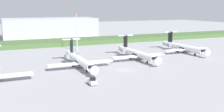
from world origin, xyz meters
TOP-DOWN VIEW (x-y plane):
  - ground_plane at (0.00, 30.00)m, footprint 500.00×500.00m
  - grass_berm at (0.00, 70.08)m, footprint 320.00×20.00m
  - regional_jet_second at (-12.74, 10.02)m, footprint 22.81×31.00m
  - regional_jet_third at (12.46, 13.99)m, footprint 22.81×31.00m
  - regional_jet_fourth at (40.40, 19.96)m, footprint 22.81×31.00m
  - antenna_mast at (-3.69, 44.23)m, footprint 4.40×0.50m
  - distant_hangar at (-4.62, 108.52)m, footprint 62.05×28.99m
  - baggage_tug at (-15.76, -11.89)m, footprint 1.72×3.20m
  - safety_cone_front_marker at (8.33, -2.91)m, footprint 0.44×0.44m

SIDE VIEW (x-z plane):
  - ground_plane at x=0.00m, z-range 0.00..0.00m
  - safety_cone_front_marker at x=8.33m, z-range 0.00..0.55m
  - baggage_tug at x=-15.76m, z-range -0.15..2.15m
  - grass_berm at x=0.00m, z-range 0.00..2.45m
  - regional_jet_second at x=-12.74m, z-range -1.96..7.04m
  - regional_jet_third at x=12.46m, z-range -1.96..7.04m
  - regional_jet_fourth at x=40.40m, z-range -1.96..7.04m
  - distant_hangar at x=-4.62m, z-range 0.00..13.27m
  - antenna_mast at x=-3.69m, z-range -1.51..17.13m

